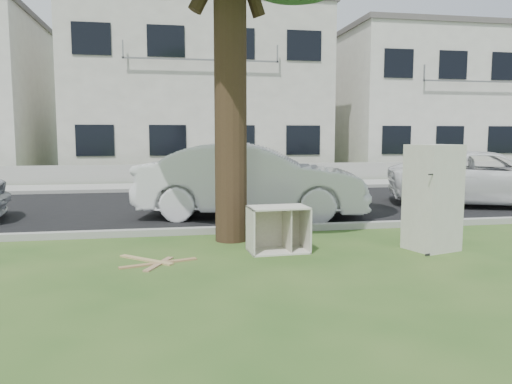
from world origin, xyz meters
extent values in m
plane|color=#2A4D1B|center=(0.00, 0.00, 0.00)|extent=(120.00, 120.00, 0.00)
cube|color=black|center=(0.00, 6.00, 0.01)|extent=(120.00, 7.00, 0.01)
cube|color=gray|center=(0.00, 2.45, 0.00)|extent=(120.00, 0.18, 0.12)
cube|color=gray|center=(0.00, 9.55, 0.00)|extent=(120.00, 0.18, 0.12)
cube|color=gray|center=(0.00, 11.00, 0.01)|extent=(120.00, 2.80, 0.01)
cube|color=gray|center=(0.00, 12.60, 0.35)|extent=(120.00, 0.15, 0.70)
cylinder|color=black|center=(-0.40, 1.80, 2.60)|extent=(0.54, 0.54, 5.20)
cube|color=silver|center=(0.00, 17.50, 3.60)|extent=(11.00, 8.00, 7.20)
cube|color=#595451|center=(0.00, 17.50, 7.32)|extent=(11.22, 8.16, 0.24)
cube|color=silver|center=(12.00, 17.50, 3.30)|extent=(10.00, 8.00, 6.60)
cube|color=#595451|center=(12.00, 17.50, 6.72)|extent=(10.20, 8.16, 0.24)
cube|color=beige|center=(2.60, 0.57, 0.82)|extent=(0.83, 0.80, 1.64)
cube|color=silver|center=(0.20, 0.85, 0.35)|extent=(0.93, 0.61, 0.70)
cube|color=#957148|center=(-1.60, 0.42, 0.01)|extent=(1.08, 0.44, 0.02)
cube|color=tan|center=(-1.78, 0.63, 0.01)|extent=(0.78, 0.73, 0.02)
cube|color=#9C7857|center=(-1.60, 0.37, 0.01)|extent=(0.41, 0.74, 0.02)
imported|color=silver|center=(0.35, 4.13, 0.81)|extent=(5.17, 2.82, 1.62)
imported|color=white|center=(6.63, 4.89, 0.69)|extent=(5.46, 3.86, 1.38)
camera|label=1|loc=(-1.48, -6.50, 1.78)|focal=35.00mm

